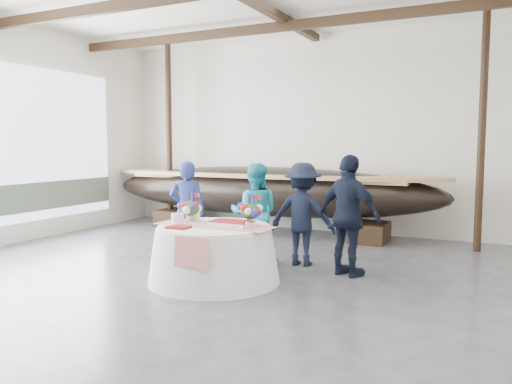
% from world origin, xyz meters
% --- Properties ---
extents(floor, '(10.00, 12.00, 0.01)m').
position_xyz_m(floor, '(0.00, 0.00, 0.00)').
color(floor, '#3D3D42').
rests_on(floor, ground).
extents(wall_back, '(10.00, 0.02, 4.50)m').
position_xyz_m(wall_back, '(0.00, 6.00, 2.25)').
color(wall_back, silver).
rests_on(wall_back, ground).
extents(longboat_display, '(8.05, 1.61, 1.51)m').
position_xyz_m(longboat_display, '(-0.94, 5.09, 0.96)').
color(longboat_display, black).
rests_on(longboat_display, ground).
extents(banquet_table, '(1.93, 1.93, 0.83)m').
position_xyz_m(banquet_table, '(0.11, 1.16, 0.41)').
color(banquet_table, silver).
rests_on(banquet_table, ground).
extents(tabletop_items, '(1.78, 0.97, 0.40)m').
position_xyz_m(tabletop_items, '(0.06, 1.32, 0.97)').
color(tabletop_items, red).
rests_on(tabletop_items, banquet_table).
extents(guest_woman_blue, '(0.74, 0.63, 1.72)m').
position_xyz_m(guest_woman_blue, '(-1.06, 2.22, 0.86)').
color(guest_woman_blue, navy).
rests_on(guest_woman_blue, ground).
extents(guest_woman_teal, '(1.00, 0.90, 1.70)m').
position_xyz_m(guest_woman_teal, '(0.15, 2.43, 0.85)').
color(guest_woman_teal, teal).
rests_on(guest_woman_teal, ground).
extents(guest_man_left, '(1.15, 0.71, 1.71)m').
position_xyz_m(guest_man_left, '(0.92, 2.66, 0.85)').
color(guest_man_left, black).
rests_on(guest_man_left, ground).
extents(guest_man_right, '(1.18, 0.83, 1.86)m').
position_xyz_m(guest_man_right, '(1.80, 2.31, 0.93)').
color(guest_man_right, black).
rests_on(guest_man_right, ground).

